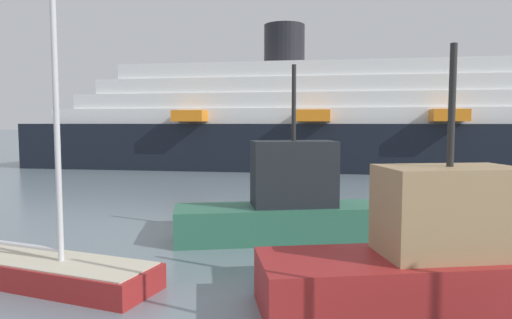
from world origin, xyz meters
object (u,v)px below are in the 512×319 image
(fishing_boat_0, at_px, (286,205))
(fishing_boat_1, at_px, (436,257))
(sailboat_2, at_px, (47,264))
(cruise_ship, at_px, (432,122))

(fishing_boat_0, height_order, fishing_boat_1, fishing_boat_0)
(sailboat_2, bearing_deg, cruise_ship, 75.73)
(fishing_boat_0, xyz_separation_m, fishing_boat_1, (4.39, -6.46, -0.13))
(sailboat_2, xyz_separation_m, cruise_ship, (19.28, 37.02, 4.28))
(sailboat_2, height_order, fishing_boat_1, sailboat_2)
(fishing_boat_0, distance_m, fishing_boat_1, 7.81)
(fishing_boat_0, relative_size, fishing_boat_1, 0.98)
(sailboat_2, relative_size, fishing_boat_1, 1.39)
(fishing_boat_1, relative_size, cruise_ship, 0.11)
(fishing_boat_0, bearing_deg, cruise_ship, 52.07)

